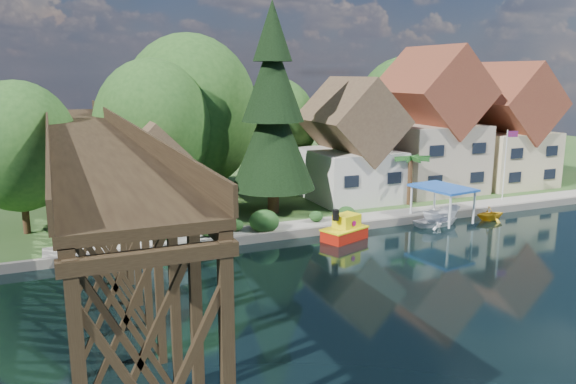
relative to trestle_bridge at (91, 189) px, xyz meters
name	(u,v)px	position (x,y,z in m)	size (l,w,h in m)	color
ground	(376,268)	(16.00, -5.17, -5.35)	(140.00, 140.00, 0.00)	black
bank	(221,174)	(16.00, 28.83, -5.10)	(140.00, 52.00, 0.50)	#2D5321
seawall	(366,225)	(20.00, 2.83, -5.04)	(60.00, 0.40, 0.62)	slate
promenade	(379,216)	(22.00, 4.13, -4.82)	(50.00, 2.60, 0.06)	gray
trestle_bridge	(91,189)	(0.00, 0.00, 0.00)	(4.12, 44.18, 9.30)	black
house_left	(351,148)	(23.00, 10.83, -0.21)	(7.64, 8.64, 11.02)	silver
house_center	(430,130)	(32.00, 11.33, 1.07)	(8.65, 9.18, 13.89)	#BBA992
house_right	(505,133)	(41.00, 10.83, 0.43)	(8.15, 8.64, 12.45)	beige
shed	(153,180)	(5.00, 9.33, -1.52)	(5.09, 5.40, 7.85)	silver
bg_trees	(268,122)	(17.00, 16.08, 1.94)	(49.90, 13.30, 10.57)	#382314
shrubs	(255,221)	(11.40, 4.09, -4.12)	(15.76, 2.47, 1.70)	#163B15
conifer	(273,114)	(14.58, 8.57, 3.28)	(6.86, 6.86, 16.89)	#382314
palm_tree	(411,159)	(26.65, 6.71, -0.85)	(4.06, 4.06, 4.58)	#382314
flagpole	(507,158)	(35.54, 4.75, -0.93)	(0.95, 0.40, 6.39)	white
tugboat	(345,230)	(17.14, 0.97, -4.61)	(3.84, 2.96, 2.47)	#B4190C
boat_white_a	(437,220)	(25.83, 1.65, -4.94)	(2.81, 3.93, 0.81)	white
boat_canopy	(442,208)	(26.35, 1.84, -4.05)	(3.98, 5.14, 3.03)	white
boat_yellow	(490,212)	(30.75, 1.18, -4.69)	(2.15, 2.49, 1.31)	yellow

